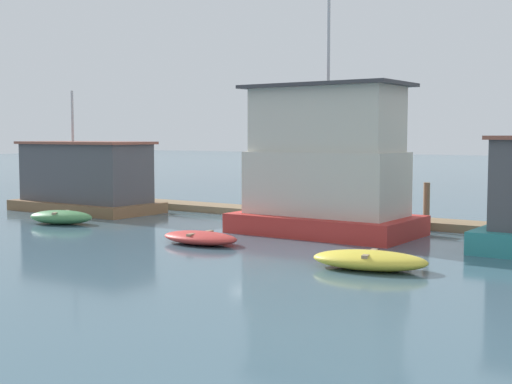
# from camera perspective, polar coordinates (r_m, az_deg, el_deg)

# --- Properties ---
(ground_plane) EXTENTS (200.00, 200.00, 0.00)m
(ground_plane) POSITION_cam_1_polar(r_m,az_deg,el_deg) (27.26, 1.20, -2.80)
(ground_plane) COLOR #426070
(dock_walkway) EXTENTS (33.80, 1.61, 0.30)m
(dock_walkway) POSITION_cam_1_polar(r_m,az_deg,el_deg) (29.89, 4.54, -1.87)
(dock_walkway) COLOR #846B4C
(dock_walkway) RESTS_ON ground_plane
(houseboat_brown) EXTENTS (7.05, 3.38, 5.54)m
(houseboat_brown) POSITION_cam_1_polar(r_m,az_deg,el_deg) (33.54, -13.49, 1.07)
(houseboat_brown) COLOR brown
(houseboat_brown) RESTS_ON ground_plane
(houseboat_red) EXTENTS (6.38, 3.65, 8.57)m
(houseboat_red) POSITION_cam_1_polar(r_m,az_deg,el_deg) (25.23, 5.59, 1.98)
(houseboat_red) COLOR red
(houseboat_red) RESTS_ON ground_plane
(dinghy_green) EXTENTS (2.92, 2.10, 0.54)m
(dinghy_green) POSITION_cam_1_polar(r_m,az_deg,el_deg) (29.09, -15.33, -1.95)
(dinghy_green) COLOR #47844C
(dinghy_green) RESTS_ON ground_plane
(dinghy_red) EXTENTS (2.77, 1.48, 0.40)m
(dinghy_red) POSITION_cam_1_polar(r_m,az_deg,el_deg) (23.02, -4.49, -3.66)
(dinghy_red) COLOR red
(dinghy_red) RESTS_ON ground_plane
(dinghy_yellow) EXTENTS (3.28, 2.11, 0.50)m
(dinghy_yellow) POSITION_cam_1_polar(r_m,az_deg,el_deg) (18.85, 9.08, -5.40)
(dinghy_yellow) COLOR yellow
(dinghy_yellow) RESTS_ON ground_plane
(mooring_post_far_left) EXTENTS (0.23, 0.23, 1.79)m
(mooring_post_far_left) POSITION_cam_1_polar(r_m,az_deg,el_deg) (26.54, 13.48, -1.18)
(mooring_post_far_left) COLOR brown
(mooring_post_far_left) RESTS_ON ground_plane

